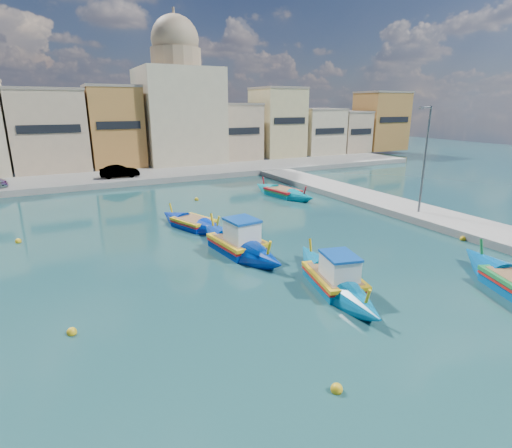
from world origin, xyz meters
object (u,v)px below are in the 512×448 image
object	(u,v)px
luzzu_green	(193,224)
quay_street_lamp	(424,159)
luzzu_turquoise_cabin	(334,280)
luzzu_cyan_mid	(283,193)
church_block	(178,102)
luzzu_blue_cabin	(238,245)

from	to	relation	value
luzzu_green	quay_street_lamp	bearing A→B (deg)	-19.23
luzzu_turquoise_cabin	luzzu_cyan_mid	world-z (taller)	luzzu_turquoise_cabin
luzzu_turquoise_cabin	luzzu_cyan_mid	bearing A→B (deg)	66.03
luzzu_cyan_mid	luzzu_green	distance (m)	11.92
church_block	luzzu_cyan_mid	distance (m)	24.50
luzzu_cyan_mid	quay_street_lamp	bearing A→B (deg)	-65.80
quay_street_lamp	luzzu_green	bearing A→B (deg)	160.77
church_block	quay_street_lamp	xyz separation A→B (m)	(7.44, -34.00, -4.07)
church_block	luzzu_turquoise_cabin	world-z (taller)	church_block
church_block	quay_street_lamp	bearing A→B (deg)	-77.65
quay_street_lamp	luzzu_cyan_mid	bearing A→B (deg)	114.20
church_block	luzzu_turquoise_cabin	bearing A→B (deg)	-97.46
church_block	luzzu_green	distance (m)	30.81
quay_street_lamp	luzzu_blue_cabin	world-z (taller)	quay_street_lamp
church_block	luzzu_cyan_mid	xyz separation A→B (m)	(2.48, -22.96, -8.16)
luzzu_turquoise_cabin	luzzu_green	xyz separation A→B (m)	(-2.72, 11.86, -0.09)
church_block	quay_street_lamp	size ratio (longest dim) A/B	2.39
luzzu_turquoise_cabin	luzzu_green	bearing A→B (deg)	102.93
church_block	luzzu_blue_cabin	world-z (taller)	church_block
quay_street_lamp	luzzu_turquoise_cabin	xyz separation A→B (m)	(-12.74, -6.47, -4.01)
quay_street_lamp	luzzu_blue_cabin	xyz separation A→B (m)	(-14.69, -0.16, -3.96)
luzzu_blue_cabin	luzzu_turquoise_cabin	bearing A→B (deg)	-72.85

